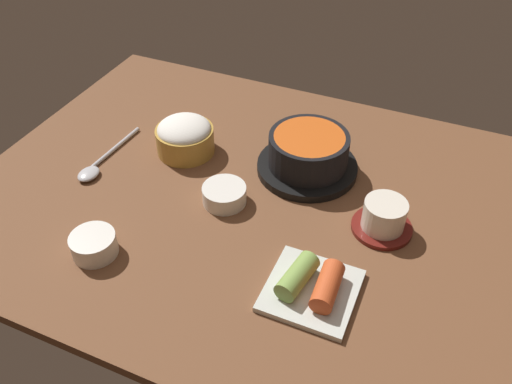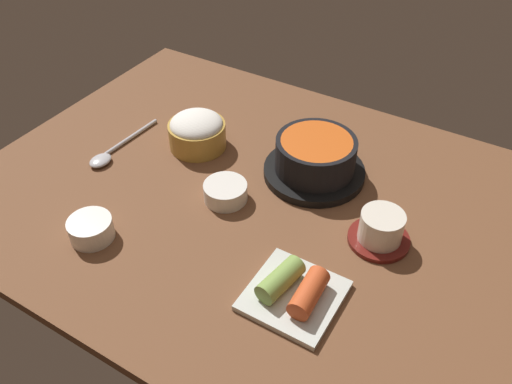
{
  "view_description": "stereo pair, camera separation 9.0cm",
  "coord_description": "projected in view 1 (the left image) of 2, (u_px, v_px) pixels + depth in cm",
  "views": [
    {
      "loc": [
        29.08,
        -64.5,
        64.67
      ],
      "look_at": [
        2.0,
        -2.0,
        5.0
      ],
      "focal_mm": 36.93,
      "sensor_mm": 36.0,
      "label": 1
    },
    {
      "loc": [
        37.12,
        -60.36,
        64.67
      ],
      "look_at": [
        2.0,
        -2.0,
        5.0
      ],
      "focal_mm": 36.93,
      "sensor_mm": 36.0,
      "label": 2
    }
  ],
  "objects": [
    {
      "name": "rice_bowl",
      "position": [
        185.0,
        136.0,
        1.02
      ],
      "size": [
        11.3,
        11.3,
        7.14
      ],
      "color": "#B78C38",
      "rests_on": "dining_table"
    },
    {
      "name": "kimchi_plate",
      "position": [
        312.0,
        286.0,
        0.77
      ],
      "size": [
        13.14,
        13.14,
        4.36
      ],
      "color": "silver",
      "rests_on": "dining_table"
    },
    {
      "name": "spoon",
      "position": [
        97.0,
        166.0,
        1.0
      ],
      "size": [
        3.6,
        18.99,
        1.35
      ],
      "color": "#B7B7BC",
      "rests_on": "dining_table"
    },
    {
      "name": "stone_pot",
      "position": [
        308.0,
        154.0,
        0.97
      ],
      "size": [
        18.89,
        18.89,
        7.85
      ],
      "color": "black",
      "rests_on": "dining_table"
    },
    {
      "name": "side_bowl_near",
      "position": [
        94.0,
        244.0,
        0.83
      ],
      "size": [
        7.25,
        7.25,
        3.61
      ],
      "color": "white",
      "rests_on": "dining_table"
    },
    {
      "name": "banchan_cup_center",
      "position": [
        224.0,
        194.0,
        0.92
      ],
      "size": [
        7.75,
        7.75,
        3.23
      ],
      "color": "white",
      "rests_on": "dining_table"
    },
    {
      "name": "tea_cup_with_saucer",
      "position": [
        384.0,
        217.0,
        0.86
      ],
      "size": [
        10.12,
        10.12,
        5.79
      ],
      "color": "maroon",
      "rests_on": "dining_table"
    },
    {
      "name": "dining_table",
      "position": [
        250.0,
        199.0,
        0.95
      ],
      "size": [
        100.0,
        76.0,
        2.0
      ],
      "primitive_type": "cube",
      "color": "brown",
      "rests_on": "ground"
    }
  ]
}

